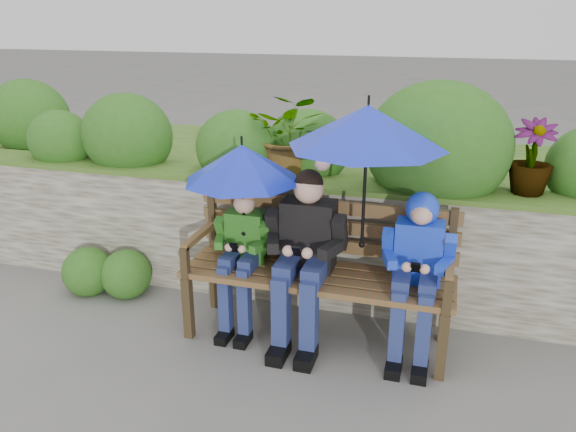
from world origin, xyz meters
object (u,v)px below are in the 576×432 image
(boy_left, at_px, (242,251))
(boy_middle, at_px, (304,250))
(umbrella_left, at_px, (242,163))
(park_bench, at_px, (319,262))
(umbrella_right, at_px, (367,127))
(boy_right, at_px, (417,262))

(boy_left, height_order, boy_middle, boy_middle)
(boy_left, xyz_separation_m, umbrella_left, (0.01, 0.02, 0.66))
(park_bench, bearing_deg, umbrella_right, -13.87)
(umbrella_left, bearing_deg, boy_right, -0.97)
(boy_middle, bearing_deg, park_bench, 50.21)
(boy_middle, relative_size, boy_right, 1.09)
(boy_left, bearing_deg, umbrella_right, 0.38)
(boy_left, relative_size, boy_right, 0.93)
(umbrella_left, distance_m, umbrella_right, 0.92)
(boy_middle, xyz_separation_m, umbrella_left, (-0.47, 0.04, 0.58))
(boy_middle, bearing_deg, boy_right, 1.72)
(boy_middle, bearing_deg, umbrella_left, 174.58)
(park_bench, xyz_separation_m, umbrella_right, (0.31, -0.08, 1.01))
(umbrella_left, bearing_deg, umbrella_right, -1.26)
(park_bench, distance_m, boy_left, 0.57)
(boy_left, distance_m, umbrella_right, 1.30)
(boy_left, height_order, umbrella_right, umbrella_right)
(boy_middle, xyz_separation_m, boy_right, (0.77, 0.02, -0.00))
(boy_right, xyz_separation_m, umbrella_left, (-1.24, 0.02, 0.58))
(boy_middle, xyz_separation_m, umbrella_right, (0.40, 0.03, 0.89))
(boy_left, height_order, boy_right, boy_right)
(boy_right, relative_size, umbrella_right, 1.12)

